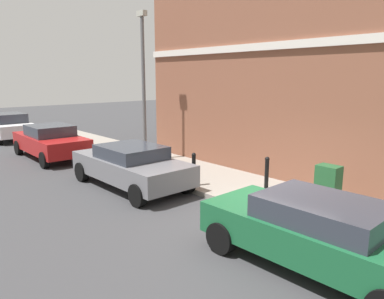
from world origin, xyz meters
TOP-DOWN VIEW (x-y plane):
  - ground at (0.00, 0.00)m, footprint 80.00×80.00m
  - sidewalk at (1.82, 6.00)m, footprint 2.75×30.00m
  - corner_building at (6.31, 3.26)m, footprint 6.32×10.52m
  - car_green at (-0.79, -1.72)m, footprint 1.89×4.25m
  - car_grey at (-0.53, 4.82)m, footprint 1.98×4.44m
  - car_red at (-0.81, 10.70)m, footprint 2.01×4.40m
  - car_white at (-0.78, 17.01)m, footprint 1.95×4.22m
  - utility_cabinet at (1.80, -0.54)m, footprint 0.46×0.61m
  - bollard_near_cabinet at (1.90, 1.40)m, footprint 0.14×0.14m
  - bollard_far_kerb at (0.70, 3.22)m, footprint 0.14×0.14m
  - lamppost at (1.66, 7.22)m, footprint 0.20×0.44m

SIDE VIEW (x-z plane):
  - ground at x=0.00m, z-range 0.00..0.00m
  - sidewalk at x=1.82m, z-range 0.00..0.15m
  - utility_cabinet at x=1.80m, z-range 0.11..1.26m
  - bollard_near_cabinet at x=1.90m, z-range 0.19..1.22m
  - bollard_far_kerb at x=0.70m, z-range 0.19..1.22m
  - car_grey at x=-0.53m, z-range 0.04..1.39m
  - car_green at x=-0.79m, z-range 0.05..1.40m
  - car_red at x=-0.81m, z-range 0.03..1.45m
  - car_white at x=-0.78m, z-range 0.03..1.49m
  - lamppost at x=1.66m, z-range 0.44..6.16m
  - corner_building at x=6.31m, z-range 0.00..7.70m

